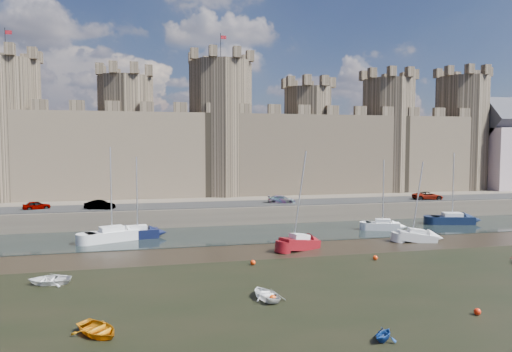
% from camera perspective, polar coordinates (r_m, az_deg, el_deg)
% --- Properties ---
extents(ground, '(160.00, 160.00, 0.00)m').
position_cam_1_polar(ground, '(34.74, 4.48, -14.80)').
color(ground, black).
rests_on(ground, ground).
extents(seaweed_patch, '(70.00, 34.00, 0.01)m').
position_cam_1_polar(seaweed_patch, '(29.43, 8.15, -18.33)').
color(seaweed_patch, black).
rests_on(seaweed_patch, ground).
extents(water_channel, '(160.00, 12.00, 0.08)m').
position_cam_1_polar(water_channel, '(57.36, -2.74, -7.29)').
color(water_channel, black).
rests_on(water_channel, ground).
extents(quay, '(160.00, 60.00, 2.50)m').
position_cam_1_polar(quay, '(92.47, -6.67, -2.32)').
color(quay, '#4C443A').
rests_on(quay, ground).
extents(road, '(160.00, 7.00, 0.10)m').
position_cam_1_polar(road, '(66.71, -4.26, -3.55)').
color(road, black).
rests_on(road, quay).
extents(castle, '(108.50, 11.00, 29.00)m').
position_cam_1_polar(castle, '(79.95, -6.25, 4.21)').
color(castle, '#42382B').
rests_on(castle, quay).
extents(car_0, '(3.71, 2.39, 1.17)m').
position_cam_1_polar(car_0, '(67.98, -25.73, -3.32)').
color(car_0, gray).
rests_on(car_0, quay).
extents(car_1, '(4.12, 2.50, 1.28)m').
position_cam_1_polar(car_1, '(64.75, -18.94, -3.44)').
color(car_1, gray).
rests_on(car_1, quay).
extents(car_2, '(4.37, 2.66, 1.18)m').
position_cam_1_polar(car_2, '(68.10, 3.20, -2.93)').
color(car_2, gray).
rests_on(car_2, quay).
extents(car_3, '(4.93, 2.84, 1.29)m').
position_cam_1_polar(car_3, '(77.16, 20.68, -2.34)').
color(car_3, gray).
rests_on(car_3, quay).
extents(sailboat_0, '(6.22, 4.29, 10.85)m').
position_cam_1_polar(sailboat_0, '(55.58, -17.56, -6.99)').
color(sailboat_0, silver).
rests_on(sailboat_0, ground).
extents(sailboat_1, '(5.05, 2.53, 9.70)m').
position_cam_1_polar(sailboat_1, '(56.34, -14.58, -6.85)').
color(sailboat_1, black).
rests_on(sailboat_1, ground).
extents(sailboat_2, '(4.57, 3.18, 9.20)m').
position_cam_1_polar(sailboat_2, '(62.06, 15.55, -5.90)').
color(sailboat_2, white).
rests_on(sailboat_2, ground).
extents(sailboat_3, '(6.09, 3.58, 10.02)m').
position_cam_1_polar(sailboat_3, '(70.17, 23.32, -4.95)').
color(sailboat_3, black).
rests_on(sailboat_3, ground).
extents(sailboat_4, '(4.85, 3.38, 10.56)m').
position_cam_1_polar(sailboat_4, '(49.38, 5.47, -8.26)').
color(sailboat_4, maroon).
rests_on(sailboat_4, ground).
extents(sailboat_5, '(4.58, 2.64, 9.29)m').
position_cam_1_polar(sailboat_5, '(56.25, 19.46, -7.06)').
color(sailboat_5, silver).
rests_on(sailboat_5, ground).
extents(dinghy_0, '(3.73, 3.84, 0.65)m').
position_cam_1_polar(dinghy_0, '(29.55, -19.17, -17.74)').
color(dinghy_0, '#C4710B').
rests_on(dinghy_0, ground).
extents(dinghy_1, '(2.12, 2.07, 0.85)m').
position_cam_1_polar(dinghy_1, '(28.23, 15.63, -18.51)').
color(dinghy_1, navy).
rests_on(dinghy_1, ground).
extents(dinghy_2, '(2.78, 3.52, 0.66)m').
position_cam_1_polar(dinghy_2, '(34.11, 1.25, -14.56)').
color(dinghy_2, silver).
rests_on(dinghy_2, ground).
extents(dinghy_6, '(3.48, 2.65, 0.68)m').
position_cam_1_polar(dinghy_6, '(40.90, -24.42, -11.76)').
color(dinghy_6, silver).
rests_on(dinghy_6, ground).
extents(buoy_1, '(0.49, 0.49, 0.49)m').
position_cam_1_polar(buoy_1, '(43.08, -0.39, -10.76)').
color(buoy_1, '#FF390B').
rests_on(buoy_1, ground).
extents(buoy_2, '(0.45, 0.45, 0.45)m').
position_cam_1_polar(buoy_2, '(34.33, 25.94, -15.01)').
color(buoy_2, red).
rests_on(buoy_2, ground).
extents(buoy_3, '(0.46, 0.46, 0.46)m').
position_cam_1_polar(buoy_3, '(46.32, 14.69, -9.86)').
color(buoy_3, '#F5360A').
rests_on(buoy_3, ground).
extents(buoy_4, '(0.47, 0.47, 0.47)m').
position_cam_1_polar(buoy_4, '(33.65, 2.09, -14.99)').
color(buoy_4, '#FF480B').
rests_on(buoy_4, ground).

